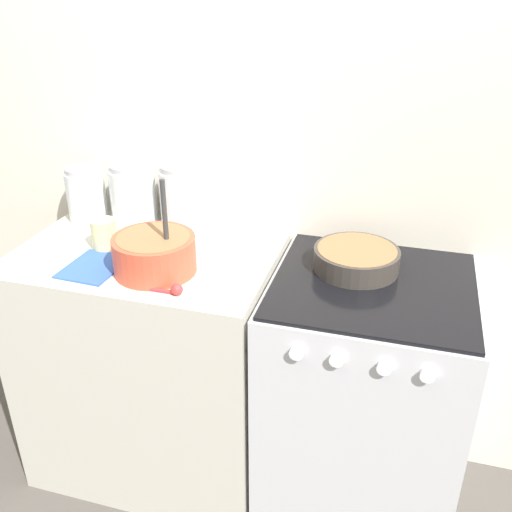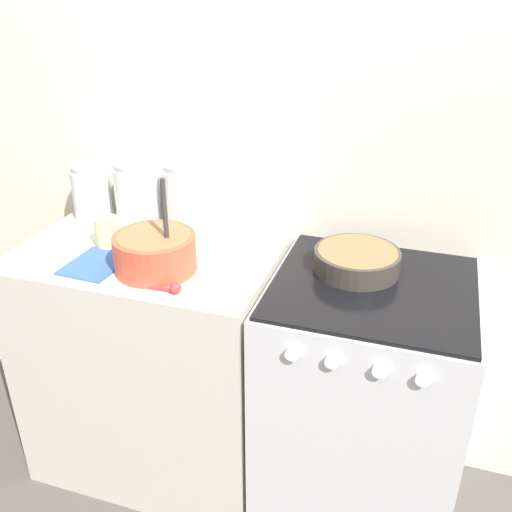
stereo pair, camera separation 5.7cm
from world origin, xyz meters
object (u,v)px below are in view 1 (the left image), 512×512
mixing_bowl (154,252)px  tin_can (104,234)px  stove (361,401)px  storage_jar_right (183,204)px  storage_jar_left (87,198)px  storage_jar_middle (134,200)px  baking_pan (356,258)px

mixing_bowl → tin_can: mixing_bowl is taller
stove → storage_jar_right: size_ratio=3.68×
storage_jar_left → storage_jar_middle: size_ratio=0.88×
tin_can → mixing_bowl: bearing=-23.2°
baking_pan → storage_jar_right: 0.66m
mixing_bowl → storage_jar_middle: mixing_bowl is taller
storage_jar_middle → storage_jar_left: bearing=-180.0°
storage_jar_left → baking_pan: bearing=-6.8°
baking_pan → storage_jar_middle: storage_jar_middle is taller
mixing_bowl → storage_jar_left: (-0.42, 0.31, 0.02)m
mixing_bowl → storage_jar_right: bearing=95.2°
mixing_bowl → tin_can: bearing=156.8°
storage_jar_left → tin_can: (0.19, -0.21, -0.04)m
baking_pan → storage_jar_middle: bearing=171.7°
storage_jar_left → storage_jar_right: size_ratio=0.83×
stove → mixing_bowl: bearing=-170.6°
mixing_bowl → tin_can: (-0.24, 0.10, -0.01)m
baking_pan → mixing_bowl: bearing=-162.9°
storage_jar_right → baking_pan: bearing=-10.8°
storage_jar_left → tin_can: size_ratio=1.96×
storage_jar_middle → storage_jar_right: 0.20m
storage_jar_right → tin_can: 0.30m
stove → mixing_bowl: (-0.68, -0.11, 0.53)m
tin_can → storage_jar_left: bearing=131.5°
stove → storage_jar_right: bearing=164.4°
storage_jar_middle → baking_pan: bearing=-8.3°
storage_jar_right → tin_can: size_ratio=2.36×
storage_jar_left → storage_jar_right: storage_jar_right is taller
mixing_bowl → storage_jar_right: (-0.03, 0.31, 0.04)m
stove → storage_jar_middle: storage_jar_middle is taller
mixing_bowl → tin_can: 0.26m
storage_jar_right → mixing_bowl: bearing=-84.8°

